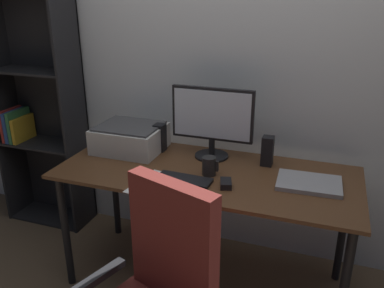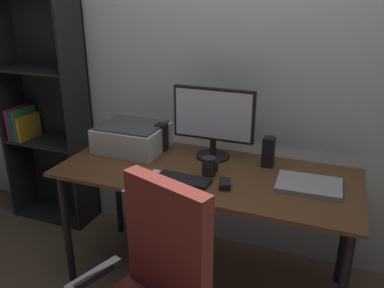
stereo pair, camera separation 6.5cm
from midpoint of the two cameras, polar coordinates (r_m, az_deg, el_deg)
name	(u,v)px [view 2 (the right image)]	position (r m, az deg, el deg)	size (l,w,h in m)	color
ground_plane	(205,280)	(2.60, 2.57, -18.87)	(12.00, 12.00, 0.00)	brown
back_wall	(235,55)	(2.51, 6.97, 12.52)	(6.40, 0.10, 2.60)	silver
desk	(206,185)	(2.23, 2.85, -5.85)	(1.64, 0.69, 0.74)	#56351E
monitor	(213,119)	(2.30, 3.89, 3.60)	(0.48, 0.20, 0.42)	black
keyboard	(183,180)	(2.08, -0.37, -5.11)	(0.29, 0.11, 0.02)	black
mouse	(225,184)	(2.03, 5.63, -5.72)	(0.06, 0.10, 0.03)	black
coffee_mug	(209,166)	(2.14, 3.30, -3.20)	(0.09, 0.07, 0.10)	black
laptop	(309,185)	(2.12, 17.23, -5.60)	(0.32, 0.23, 0.02)	#99999E
speaker_left	(162,137)	(2.46, -3.61, 0.98)	(0.06, 0.07, 0.17)	black
speaker_right	(268,152)	(2.28, 11.67, -1.12)	(0.06, 0.07, 0.17)	black
printer	(132,137)	(2.49, -7.82, 1.01)	(0.40, 0.34, 0.16)	silver
paper_sheet	(155,184)	(2.06, -4.34, -5.70)	(0.21, 0.30, 0.00)	white
bookshelf	(45,108)	(3.10, -19.75, 4.93)	(0.62, 0.28, 1.77)	black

